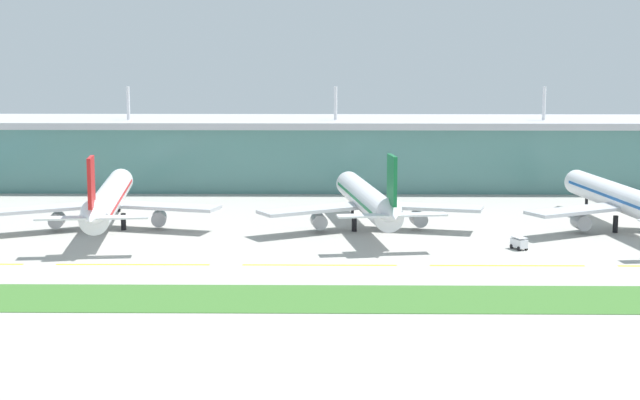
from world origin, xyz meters
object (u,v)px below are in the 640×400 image
object	(u,v)px
airliner_far_middle	(628,201)
baggage_cart	(519,243)
airliner_center	(368,200)
airliner_near_middle	(108,199)

from	to	relation	value
airliner_far_middle	baggage_cart	xyz separation A→B (m)	(-26.59, -20.37, -5.19)
baggage_cart	airliner_center	bearing A→B (deg)	144.11
airliner_near_middle	airliner_center	world-z (taller)	same
airliner_center	airliner_far_middle	xyz separation A→B (m)	(55.38, -0.47, 0.01)
airliner_near_middle	airliner_far_middle	world-z (taller)	same
airliner_far_middle	airliner_near_middle	bearing A→B (deg)	179.58
airliner_center	baggage_cart	distance (m)	35.92
airliner_near_middle	baggage_cart	bearing A→B (deg)	-14.05
airliner_near_middle	baggage_cart	size ratio (longest dim) A/B	16.84
airliner_center	baggage_cart	world-z (taller)	airliner_center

